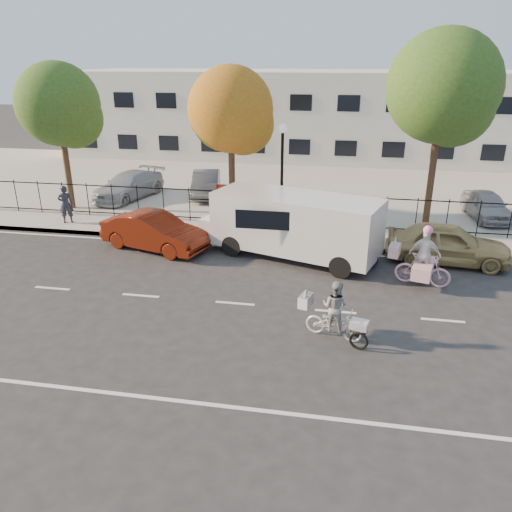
% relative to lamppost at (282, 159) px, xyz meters
% --- Properties ---
extents(ground, '(120.00, 120.00, 0.00)m').
position_rel_lamppost_xyz_m(ground, '(-0.50, -6.80, -3.11)').
color(ground, '#333334').
extents(road_markings, '(60.00, 9.52, 0.01)m').
position_rel_lamppost_xyz_m(road_markings, '(-0.50, -6.80, -3.11)').
color(road_markings, silver).
rests_on(road_markings, ground).
extents(curb, '(60.00, 0.10, 0.15)m').
position_rel_lamppost_xyz_m(curb, '(-0.50, -1.75, -3.04)').
color(curb, '#A8A399').
rests_on(curb, ground).
extents(sidewalk, '(60.00, 2.20, 0.15)m').
position_rel_lamppost_xyz_m(sidewalk, '(-0.50, -0.70, -3.04)').
color(sidewalk, '#A8A399').
rests_on(sidewalk, ground).
extents(parking_lot, '(60.00, 15.60, 0.15)m').
position_rel_lamppost_xyz_m(parking_lot, '(-0.50, 8.20, -3.04)').
color(parking_lot, '#A8A399').
rests_on(parking_lot, ground).
extents(iron_fence, '(58.00, 0.06, 1.50)m').
position_rel_lamppost_xyz_m(iron_fence, '(-0.50, 0.40, -2.21)').
color(iron_fence, black).
rests_on(iron_fence, sidewalk).
extents(building, '(34.00, 10.00, 6.00)m').
position_rel_lamppost_xyz_m(building, '(-0.50, 18.20, -0.11)').
color(building, silver).
rests_on(building, ground).
extents(lamppost, '(0.36, 0.36, 4.33)m').
position_rel_lamppost_xyz_m(lamppost, '(0.00, 0.00, 0.00)').
color(lamppost, black).
rests_on(lamppost, sidewalk).
extents(street_sign, '(0.85, 0.06, 1.80)m').
position_rel_lamppost_xyz_m(street_sign, '(-2.35, 0.00, -1.70)').
color(street_sign, black).
rests_on(street_sign, sidewalk).
extents(zebra_trike, '(1.88, 1.11, 1.61)m').
position_rel_lamppost_xyz_m(zebra_trike, '(2.47, -8.23, -2.49)').
color(zebra_trike, white).
rests_on(zebra_trike, ground).
extents(unicorn_bike, '(2.06, 1.48, 2.03)m').
position_rel_lamppost_xyz_m(unicorn_bike, '(5.15, -4.44, -2.36)').
color(unicorn_bike, '#E0AAC0').
rests_on(unicorn_bike, ground).
extents(bull_bike, '(2.13, 1.50, 1.92)m').
position_rel_lamppost_xyz_m(bull_bike, '(2.96, -3.61, -2.35)').
color(bull_bike, '#0F1935').
rests_on(bull_bike, ground).
extents(white_van, '(7.06, 3.96, 2.33)m').
position_rel_lamppost_xyz_m(white_van, '(0.76, -2.70, -1.83)').
color(white_van, white).
rests_on(white_van, ground).
extents(red_sedan, '(4.50, 2.69, 1.40)m').
position_rel_lamppost_xyz_m(red_sedan, '(-4.52, -2.82, -2.41)').
color(red_sedan, '#5F1A0A').
rests_on(red_sedan, ground).
extents(gold_sedan, '(4.41, 2.09, 1.46)m').
position_rel_lamppost_xyz_m(gold_sedan, '(6.28, -2.30, -2.38)').
color(gold_sedan, tan).
rests_on(gold_sedan, ground).
extents(pedestrian, '(0.71, 0.61, 1.66)m').
position_rel_lamppost_xyz_m(pedestrian, '(-9.31, -0.79, -2.13)').
color(pedestrian, black).
rests_on(pedestrian, sidewalk).
extents(lot_car_a, '(2.88, 4.77, 1.29)m').
position_rel_lamppost_xyz_m(lot_car_a, '(-8.31, 3.56, -2.32)').
color(lot_car_a, '#A3A7AA').
rests_on(lot_car_a, parking_lot).
extents(lot_car_c, '(2.09, 4.03, 1.26)m').
position_rel_lamppost_xyz_m(lot_car_c, '(-4.54, 4.67, -2.33)').
color(lot_car_c, '#46474D').
rests_on(lot_car_c, parking_lot).
extents(lot_car_d, '(1.85, 3.72, 1.22)m').
position_rel_lamppost_xyz_m(lot_car_d, '(8.85, 3.06, -2.35)').
color(lot_car_d, '#94969B').
rests_on(lot_car_d, parking_lot).
extents(tree_west, '(3.71, 3.71, 6.80)m').
position_rel_lamppost_xyz_m(tree_west, '(-10.16, 1.46, 1.65)').
color(tree_west, '#442D1D').
rests_on(tree_west, ground).
extents(tree_mid, '(3.65, 3.64, 6.67)m').
position_rel_lamppost_xyz_m(tree_mid, '(-2.26, 1.46, 1.55)').
color(tree_mid, '#442D1D').
rests_on(tree_mid, ground).
extents(tree_east, '(4.38, 4.38, 8.03)m').
position_rel_lamppost_xyz_m(tree_east, '(6.20, 1.46, 2.51)').
color(tree_east, '#442D1D').
rests_on(tree_east, ground).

